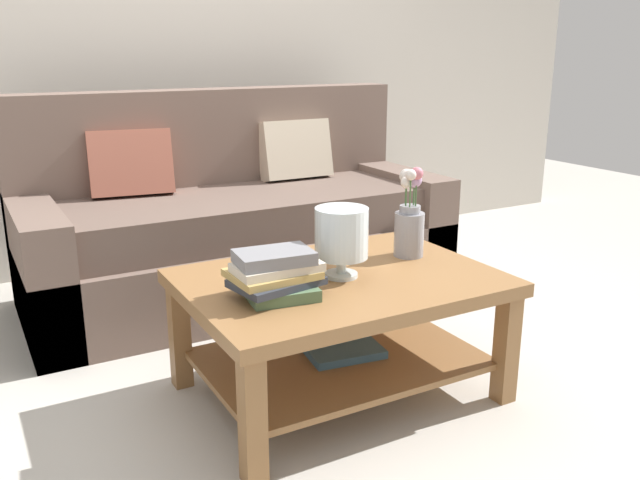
% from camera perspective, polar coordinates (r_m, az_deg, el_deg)
% --- Properties ---
extents(ground_plane, '(10.00, 10.00, 0.00)m').
position_cam_1_polar(ground_plane, '(2.94, -2.72, -9.68)').
color(ground_plane, '#B7B2A8').
extents(back_wall, '(6.40, 0.12, 2.70)m').
position_cam_1_polar(back_wall, '(4.19, -13.53, 16.68)').
color(back_wall, beige).
rests_on(back_wall, ground).
extents(couch, '(2.15, 0.90, 1.06)m').
position_cam_1_polar(couch, '(3.56, -7.23, 1.13)').
color(couch, brown).
rests_on(couch, ground).
extents(coffee_table, '(1.12, 0.81, 0.47)m').
position_cam_1_polar(coffee_table, '(2.50, 1.69, -5.87)').
color(coffee_table, olive).
rests_on(coffee_table, ground).
extents(book_stack_main, '(0.31, 0.25, 0.16)m').
position_cam_1_polar(book_stack_main, '(2.24, -3.75, -2.95)').
color(book_stack_main, '#51704C').
rests_on(book_stack_main, coffee_table).
extents(glass_hurricane_vase, '(0.19, 0.19, 0.26)m').
position_cam_1_polar(glass_hurricane_vase, '(2.40, 1.83, 0.46)').
color(glass_hurricane_vase, silver).
rests_on(glass_hurricane_vase, coffee_table).
extents(flower_pitcher, '(0.12, 0.12, 0.36)m').
position_cam_1_polar(flower_pitcher, '(2.68, 7.60, 1.60)').
color(flower_pitcher, gray).
rests_on(flower_pitcher, coffee_table).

